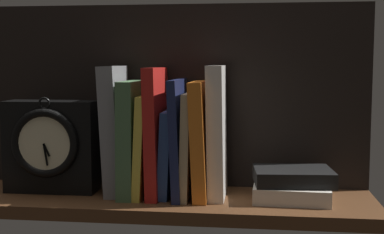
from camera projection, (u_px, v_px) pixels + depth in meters
ground_plane at (167, 202)px, 105.02cm from camera, size 81.77×22.15×2.50cm
back_panel at (175, 96)px, 113.26cm from camera, size 81.77×1.20×38.82cm
book_gray_chess at (116, 130)px, 106.61cm from camera, size 4.42×12.06×25.96cm
book_green_romantic at (133, 138)px, 106.33cm from camera, size 3.21×15.60×22.92cm
book_yellow_seinlanguage at (145, 145)px, 106.15cm from camera, size 2.62×15.26×20.11cm
book_red_requiem at (157, 131)px, 105.59cm from camera, size 2.86×15.46×25.58cm
book_blue_modern at (169, 153)px, 105.72cm from camera, size 2.86×12.76×17.09cm
book_navy_bierce at (179, 138)px, 105.14cm from camera, size 2.58×16.31×23.26cm
book_tan_shortstories at (189, 144)px, 105.04cm from camera, size 2.14×15.20×20.61cm
book_orange_pandolfini at (201, 139)px, 104.63cm from camera, size 3.67×16.01×22.96cm
book_white_catcher at (217, 131)px, 104.08cm from camera, size 3.62×12.94×26.01cm
framed_clock at (51, 146)px, 107.75cm from camera, size 18.76×7.76×19.76cm
book_stack_side at (292, 184)px, 102.30cm from camera, size 15.78×13.25×6.00cm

